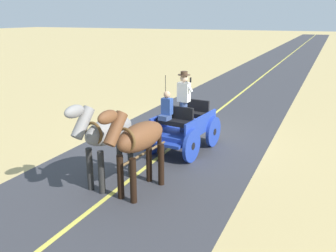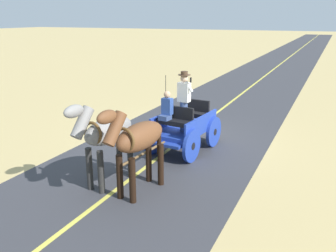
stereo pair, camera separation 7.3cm
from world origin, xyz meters
name	(u,v)px [view 2 (the right image)]	position (x,y,z in m)	size (l,w,h in m)	color
ground_plane	(183,139)	(0.00, 0.00, 0.00)	(200.00, 200.00, 0.00)	tan
road_surface	(183,138)	(0.00, 0.00, 0.00)	(5.61, 160.00, 0.01)	#38383D
road_centre_stripe	(183,138)	(0.00, 0.00, 0.01)	(0.12, 160.00, 0.00)	#DBCC4C
horse_drawn_carriage	(183,125)	(-0.42, 1.08, 0.82)	(1.65, 4.52, 2.50)	#1E3899
horse_near_side	(137,140)	(-0.55, 4.14, 1.32)	(0.80, 2.15, 2.21)	brown
horse_off_side	(106,133)	(0.35, 4.04, 1.32)	(0.78, 2.15, 2.21)	gray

